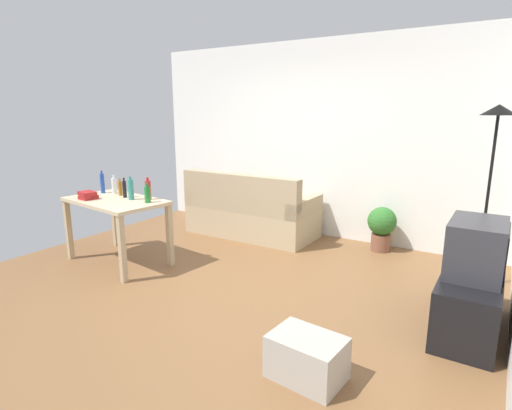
% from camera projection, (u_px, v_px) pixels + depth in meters
% --- Properties ---
extents(ground_plane, '(5.20, 4.40, 0.02)m').
position_uv_depth(ground_plane, '(222.00, 284.00, 4.25)').
color(ground_plane, brown).
extents(wall_rear, '(5.20, 0.10, 2.70)m').
position_uv_depth(wall_rear, '(314.00, 140.00, 5.77)').
color(wall_rear, white).
rests_on(wall_rear, ground_plane).
extents(couch, '(1.82, 0.84, 0.92)m').
position_uv_depth(couch, '(250.00, 214.00, 5.85)').
color(couch, tan).
rests_on(couch, ground_plane).
extents(tv_stand, '(0.44, 1.10, 0.48)m').
position_uv_depth(tv_stand, '(469.00, 302.00, 3.30)').
color(tv_stand, black).
rests_on(tv_stand, ground_plane).
extents(tv, '(0.41, 0.60, 0.44)m').
position_uv_depth(tv, '(477.00, 248.00, 3.20)').
color(tv, '#2D2D33').
rests_on(tv, tv_stand).
extents(torchiere_lamp, '(0.32, 0.32, 1.81)m').
position_uv_depth(torchiere_lamp, '(494.00, 148.00, 3.83)').
color(torchiere_lamp, black).
rests_on(torchiere_lamp, ground_plane).
extents(desk, '(1.28, 0.84, 0.76)m').
position_uv_depth(desk, '(116.00, 208.00, 4.71)').
color(desk, '#C6B28E').
rests_on(desk, ground_plane).
extents(potted_plant, '(0.36, 0.36, 0.57)m').
position_uv_depth(potted_plant, '(382.00, 226.00, 5.17)').
color(potted_plant, brown).
rests_on(potted_plant, ground_plane).
extents(storage_box, '(0.51, 0.38, 0.30)m').
position_uv_depth(storage_box, '(307.00, 358.00, 2.71)').
color(storage_box, '#A8A399').
rests_on(storage_box, ground_plane).
extents(bottle_blue, '(0.05, 0.05, 0.28)m').
position_uv_depth(bottle_blue, '(102.00, 183.00, 5.02)').
color(bottle_blue, '#2347A3').
rests_on(bottle_blue, desk).
extents(bottle_clear, '(0.06, 0.06, 0.23)m').
position_uv_depth(bottle_clear, '(114.00, 186.00, 4.99)').
color(bottle_clear, silver).
rests_on(bottle_clear, desk).
extents(bottle_amber, '(0.04, 0.04, 0.21)m').
position_uv_depth(bottle_amber, '(120.00, 188.00, 4.88)').
color(bottle_amber, '#9E6019').
rests_on(bottle_amber, desk).
extents(bottle_dark, '(0.04, 0.04, 0.23)m').
position_uv_depth(bottle_dark, '(124.00, 189.00, 4.77)').
color(bottle_dark, black).
rests_on(bottle_dark, desk).
extents(bottle_tall, '(0.06, 0.06, 0.27)m').
position_uv_depth(bottle_tall, '(131.00, 189.00, 4.64)').
color(bottle_tall, teal).
rests_on(bottle_tall, desk).
extents(bottle_red, '(0.06, 0.06, 0.26)m').
position_uv_depth(bottle_red, '(148.00, 190.00, 4.65)').
color(bottle_red, '#AD2323').
rests_on(bottle_red, desk).
extents(bottle_green, '(0.07, 0.07, 0.22)m').
position_uv_depth(bottle_green, '(147.00, 194.00, 4.49)').
color(bottle_green, '#1E722D').
rests_on(bottle_green, desk).
extents(book_stack, '(0.23, 0.20, 0.09)m').
position_uv_depth(book_stack, '(88.00, 195.00, 4.69)').
color(book_stack, maroon).
rests_on(book_stack, desk).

